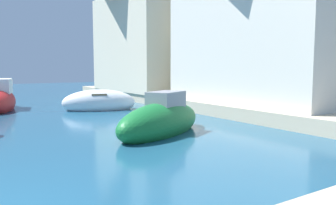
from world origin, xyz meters
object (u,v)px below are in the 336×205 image
(waterfront_building_far, at_px, (149,29))
(moored_boat_3, at_px, (161,121))
(moored_boat_2, at_px, (99,103))
(quayside_tree, at_px, (198,42))
(waterfront_building_main, at_px, (270,23))
(waterfront_building_annex, at_px, (159,34))

(waterfront_building_far, bearing_deg, moored_boat_3, -118.24)
(moored_boat_2, relative_size, waterfront_building_far, 0.45)
(moored_boat_2, relative_size, quayside_tree, 0.85)
(moored_boat_3, bearing_deg, waterfront_building_far, -145.42)
(moored_boat_3, relative_size, quayside_tree, 0.97)
(waterfront_building_main, relative_size, waterfront_building_far, 1.03)
(quayside_tree, bearing_deg, moored_boat_3, -134.03)
(quayside_tree, bearing_deg, waterfront_building_far, 95.78)
(waterfront_building_main, xyz_separation_m, quayside_tree, (0.50, 5.70, -0.47))
(moored_boat_3, distance_m, waterfront_building_annex, 13.41)
(moored_boat_2, xyz_separation_m, quayside_tree, (6.54, 0.87, 3.10))
(waterfront_building_main, height_order, waterfront_building_annex, waterfront_building_annex)
(moored_boat_3, distance_m, quayside_tree, 10.69)
(moored_boat_3, height_order, quayside_tree, quayside_tree)
(waterfront_building_far, xyz_separation_m, quayside_tree, (0.50, -4.96, -1.17))
(waterfront_building_main, distance_m, quayside_tree, 5.74)
(waterfront_building_main, height_order, quayside_tree, waterfront_building_main)
(waterfront_building_annex, xyz_separation_m, quayside_tree, (0.50, -3.67, -0.72))
(waterfront_building_annex, bearing_deg, moored_boat_3, -120.96)
(moored_boat_3, height_order, waterfront_building_main, waterfront_building_main)
(waterfront_building_annex, height_order, quayside_tree, waterfront_building_annex)
(waterfront_building_annex, distance_m, quayside_tree, 3.77)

